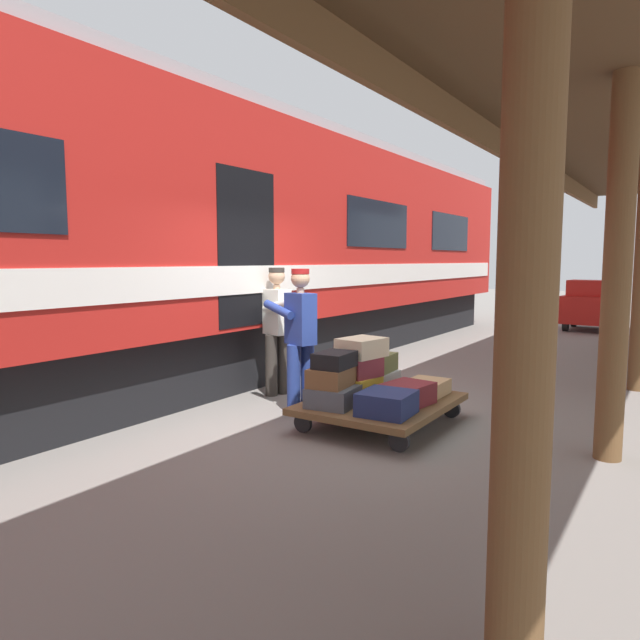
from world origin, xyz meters
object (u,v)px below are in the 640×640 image
(suitcase_yellow_case, at_px, (356,387))
(suitcase_tan_vintage, at_px, (425,388))
(baggage_tug, at_px, (589,306))
(suitcase_cream_canvas, at_px, (362,347))
(suitcase_maroon_trunk, at_px, (407,394))
(train_car, at_px, (167,242))
(porter_in_overalls, at_px, (300,335))
(porter_by_door, at_px, (278,326))
(suitcase_olive_duffel, at_px, (379,363))
(suitcase_black_hardshell, at_px, (335,360))
(suitcase_slate_roller, at_px, (334,396))
(suitcase_gray_aluminum, at_px, (376,380))
(suitcase_navy_fabric, at_px, (387,403))
(luggage_cart, at_px, (381,404))
(suitcase_brown_leather, at_px, (331,377))
(suitcase_burgundy_valise, at_px, (357,366))

(suitcase_yellow_case, bearing_deg, suitcase_tan_vintage, -142.29)
(baggage_tug, bearing_deg, suitcase_yellow_case, 84.89)
(suitcase_cream_canvas, relative_size, baggage_tug, 0.28)
(suitcase_maroon_trunk, bearing_deg, train_car, -2.49)
(suitcase_yellow_case, xyz_separation_m, suitcase_cream_canvas, (-0.03, -0.07, 0.44))
(train_car, distance_m, baggage_tug, 11.22)
(porter_in_overalls, distance_m, porter_by_door, 0.92)
(suitcase_yellow_case, relative_size, suitcase_olive_duffel, 1.05)
(suitcase_black_hardshell, bearing_deg, baggage_tug, -94.94)
(suitcase_cream_canvas, height_order, porter_in_overalls, porter_in_overalls)
(suitcase_cream_canvas, bearing_deg, porter_by_door, -15.74)
(suitcase_cream_canvas, distance_m, porter_in_overalls, 0.78)
(suitcase_slate_roller, relative_size, suitcase_gray_aluminum, 1.16)
(suitcase_cream_canvas, bearing_deg, suitcase_navy_fabric, 137.11)
(luggage_cart, height_order, suitcase_yellow_case, suitcase_yellow_case)
(suitcase_cream_canvas, bearing_deg, train_car, -1.73)
(suitcase_brown_leather, relative_size, suitcase_black_hardshell, 1.10)
(suitcase_burgundy_valise, bearing_deg, porter_in_overalls, 7.19)
(luggage_cart, relative_size, porter_in_overalls, 1.03)
(suitcase_slate_roller, bearing_deg, porter_by_door, -33.42)
(suitcase_navy_fabric, distance_m, suitcase_maroon_trunk, 0.48)
(suitcase_brown_leather, relative_size, porter_in_overalls, 0.29)
(suitcase_yellow_case, bearing_deg, suitcase_black_hardshell, 89.21)
(train_car, distance_m, porter_by_door, 2.10)
(luggage_cart, xyz_separation_m, suitcase_tan_vintage, (-0.31, -0.48, 0.12))
(suitcase_gray_aluminum, distance_m, suitcase_maroon_trunk, 0.79)
(porter_by_door, bearing_deg, suitcase_brown_leather, 146.14)
(suitcase_yellow_case, height_order, suitcase_brown_leather, suitcase_brown_leather)
(suitcase_gray_aluminum, distance_m, baggage_tug, 10.06)
(suitcase_brown_leather, height_order, suitcase_black_hardshell, suitcase_black_hardshell)
(suitcase_cream_canvas, height_order, porter_by_door, porter_by_door)
(porter_in_overalls, bearing_deg, suitcase_yellow_case, -175.63)
(suitcase_olive_duffel, relative_size, suitcase_black_hardshell, 1.03)
(suitcase_burgundy_valise, bearing_deg, suitcase_tan_vintage, -144.68)
(suitcase_olive_duffel, distance_m, porter_in_overalls, 1.01)
(train_car, height_order, suitcase_gray_aluminum, train_car)
(porter_by_door, bearing_deg, suitcase_gray_aluminum, 179.49)
(suitcase_maroon_trunk, bearing_deg, suitcase_gray_aluminum, -37.71)
(suitcase_burgundy_valise, xyz_separation_m, baggage_tug, (-0.95, -10.46, 0.02))
(suitcase_tan_vintage, distance_m, suitcase_olive_duffel, 0.64)
(suitcase_maroon_trunk, xyz_separation_m, suitcase_brown_leather, (0.66, 0.47, 0.19))
(suitcase_cream_canvas, xyz_separation_m, suitcase_brown_leather, (0.06, 0.54, -0.25))
(suitcase_tan_vintage, xyz_separation_m, suitcase_maroon_trunk, (0.00, 0.48, 0.03))
(suitcase_gray_aluminum, bearing_deg, suitcase_black_hardshell, 89.62)
(suitcase_slate_roller, distance_m, suitcase_cream_canvas, 0.71)
(suitcase_black_hardshell, bearing_deg, suitcase_brown_leather, 34.60)
(suitcase_gray_aluminum, relative_size, suitcase_black_hardshell, 1.01)
(train_car, height_order, suitcase_black_hardshell, train_car)
(train_car, relative_size, suitcase_maroon_trunk, 39.24)
(suitcase_olive_duffel, xyz_separation_m, baggage_tug, (-0.91, -9.99, 0.04))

